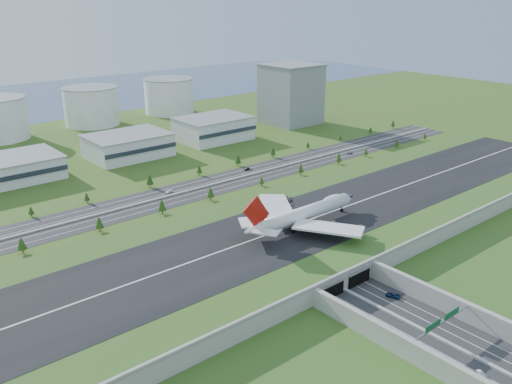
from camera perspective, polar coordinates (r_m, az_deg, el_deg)
ground at (r=265.38m, az=1.16°, el=-6.14°), size 1200.00×1200.00×0.00m
airfield_deck at (r=263.52m, az=1.18°, el=-5.34°), size 520.00×100.00×9.20m
underpass_road at (r=209.66m, az=19.91°, el=-14.19°), size 38.80×120.40×8.00m
sign_gantry_near at (r=209.48m, az=18.99°, el=-12.95°), size 38.70×0.70×9.80m
north_expressway at (r=336.77m, az=-9.52°, el=-0.55°), size 560.00×36.00×0.12m
tree_row at (r=326.31m, az=-11.45°, el=-0.48°), size 499.70×48.72×8.48m
hangar_mid_a at (r=396.92m, az=-24.22°, el=2.24°), size 58.00×42.00×15.00m
hangar_mid_b at (r=425.48m, az=-13.31°, el=4.76°), size 58.00×42.00×17.00m
hangar_mid_c at (r=465.11m, az=-4.51°, el=6.66°), size 58.00×42.00×19.00m
office_tower at (r=524.67m, az=3.69°, el=10.23°), size 46.00×46.00×55.00m
fuel_tank_c at (r=540.18m, az=-16.93°, el=8.62°), size 50.00×50.00×35.00m
fuel_tank_d at (r=578.10m, az=-9.14°, el=9.94°), size 50.00×50.00×35.00m
boeing_747 at (r=270.84m, az=5.04°, el=-2.26°), size 75.89×71.78×23.47m
car_0 at (r=211.87m, az=13.69°, el=-13.89°), size 3.23×4.99×1.58m
car_1 at (r=200.58m, az=22.61°, el=-17.24°), size 2.33×4.24×1.32m
car_2 at (r=233.44m, az=14.22°, el=-10.49°), size 4.73×6.58×1.66m
car_5 at (r=383.67m, az=-0.98°, el=2.46°), size 5.05×2.54×1.59m
car_6 at (r=429.64m, az=9.82°, el=4.10°), size 6.09×3.96×1.56m
car_7 at (r=343.74m, az=-9.16°, el=0.05°), size 5.78×3.26×1.58m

